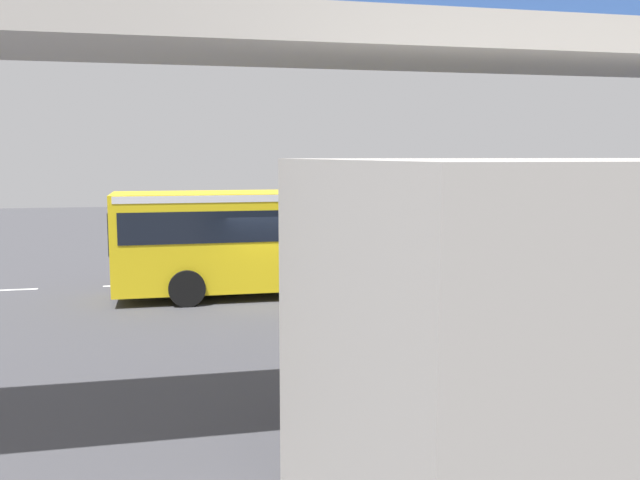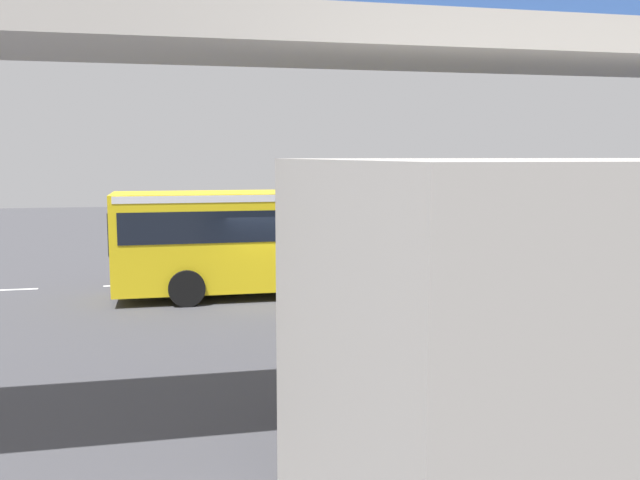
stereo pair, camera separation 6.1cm
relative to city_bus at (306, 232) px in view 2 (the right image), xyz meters
name	(u,v)px [view 2 (the right image)]	position (x,y,z in m)	size (l,w,h in m)	color
ground	(269,300)	(1.27, 0.86, -1.88)	(80.00, 80.00, 0.00)	#424247
city_bus	(306,232)	(0.00, 0.00, 0.00)	(11.54, 2.85, 3.15)	yellow
pedestrian	(131,256)	(5.41, -2.90, -1.00)	(0.38, 0.38, 1.79)	#2D2D38
traffic_sign	(313,220)	(-1.02, -3.71, 0.01)	(0.08, 0.60, 2.80)	slate
lane_dash_leftmost	(473,272)	(-6.73, -2.40, -1.88)	(2.00, 0.20, 0.01)	silver
lane_dash_left	(368,276)	(-2.73, -2.40, -1.88)	(2.00, 0.20, 0.01)	silver
lane_dash_centre	(256,280)	(1.27, -2.40, -1.88)	(2.00, 0.20, 0.01)	silver
lane_dash_right	(135,285)	(5.27, -2.40, -1.88)	(2.00, 0.20, 0.01)	silver
lane_dash_rightmost	(5,290)	(9.27, -2.40, -1.88)	(2.00, 0.20, 0.01)	silver
pedestrian_overpass	(366,75)	(1.27, 10.97, 3.51)	(27.57, 2.60, 7.22)	#B2ADA5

